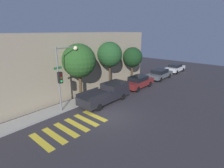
% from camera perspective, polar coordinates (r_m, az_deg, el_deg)
% --- Properties ---
extents(ground_plane, '(60.00, 60.00, 0.00)m').
position_cam_1_polar(ground_plane, '(14.34, -1.43, -10.40)').
color(ground_plane, '#2D2B30').
extents(sidewalk, '(26.00, 1.64, 0.14)m').
position_cam_1_polar(sidewalk, '(17.03, -11.52, -5.88)').
color(sidewalk, gray).
rests_on(sidewalk, ground).
extents(building_row, '(26.00, 6.00, 6.37)m').
position_cam_1_polar(building_row, '(19.58, -19.70, 6.00)').
color(building_row, gray).
rests_on(building_row, ground).
extents(crosswalk, '(5.01, 2.60, 0.00)m').
position_cam_1_polar(crosswalk, '(13.17, -13.10, -13.57)').
color(crosswalk, gold).
rests_on(crosswalk, ground).
extents(traffic_light_pole, '(2.35, 0.56, 5.45)m').
position_cam_1_polar(traffic_light_pole, '(14.63, -15.60, 4.24)').
color(traffic_light_pole, slate).
rests_on(traffic_light_pole, ground).
extents(pickup_truck, '(5.38, 2.00, 1.65)m').
position_cam_1_polar(pickup_truck, '(16.78, -1.67, -3.02)').
color(pickup_truck, black).
rests_on(pickup_truck, ground).
extents(sedan_near_corner, '(4.30, 1.77, 1.45)m').
position_cam_1_polar(sedan_near_corner, '(21.01, 8.63, 0.73)').
color(sedan_near_corner, maroon).
rests_on(sedan_near_corner, ground).
extents(sedan_middle, '(4.55, 1.89, 1.37)m').
position_cam_1_polar(sedan_middle, '(25.73, 15.33, 3.25)').
color(sedan_middle, '#4C5156').
rests_on(sedan_middle, ground).
extents(sedan_far_end, '(4.26, 1.82, 1.33)m').
position_cam_1_polar(sedan_far_end, '(30.71, 19.93, 5.00)').
color(sedan_far_end, silver).
rests_on(sedan_far_end, ground).
extents(tree_near_corner, '(3.15, 3.15, 5.51)m').
position_cam_1_polar(tree_near_corner, '(16.61, -10.69, 7.43)').
color(tree_near_corner, '#42301E').
rests_on(tree_near_corner, ground).
extents(tree_midblock, '(2.77, 2.77, 5.46)m').
position_cam_1_polar(tree_midblock, '(19.49, -0.74, 9.54)').
color(tree_midblock, '#42301E').
rests_on(tree_midblock, ground).
extents(tree_far_end, '(2.56, 2.56, 4.58)m').
position_cam_1_polar(tree_far_end, '(23.06, 6.70, 8.66)').
color(tree_far_end, '#42301E').
rests_on(tree_far_end, ground).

